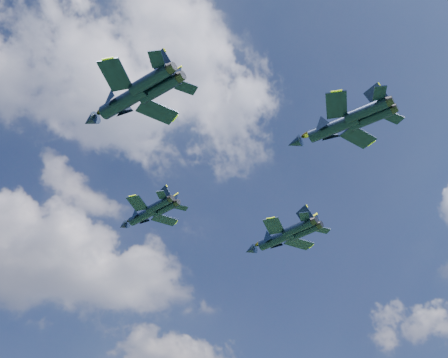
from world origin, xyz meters
TOP-DOWN VIEW (x-y plane):
  - jet_lead at (-15.16, 23.45)m, footprint 10.91×12.95m
  - jet_left at (-20.98, -3.48)m, footprint 13.91×15.24m
  - jet_right at (6.38, 19.73)m, footprint 12.06×14.66m
  - jet_slot at (6.95, -3.58)m, footprint 14.07×14.56m

SIDE VIEW (x-z plane):
  - jet_right at x=6.38m, z-range 59.18..62.86m
  - jet_left at x=-20.98m, z-range 61.14..65.12m
  - jet_lead at x=-15.16m, z-range 63.01..66.29m
  - jet_slot at x=6.95m, z-range 62.88..66.77m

